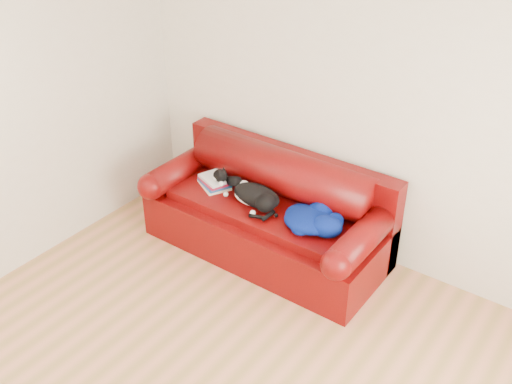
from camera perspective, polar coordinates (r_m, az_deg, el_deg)
room_shell at (r=3.07m, az=-2.53°, el=0.67°), size 4.52×4.02×2.61m
sofa_base at (r=5.24m, az=0.93°, el=-3.42°), size 2.10×0.90×0.50m
sofa_back at (r=5.25m, az=2.49°, el=0.54°), size 2.10×1.01×0.88m
book_stack at (r=5.31m, az=-3.95°, el=1.00°), size 0.35×0.33×0.10m
cat at (r=5.02m, az=-0.07°, el=-0.36°), size 0.59×0.40×0.23m
blanket at (r=4.78m, az=5.40°, el=-2.59°), size 0.58×0.47×0.16m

